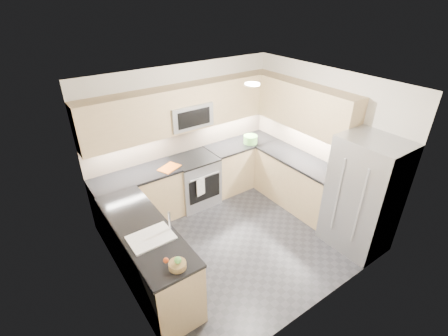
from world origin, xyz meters
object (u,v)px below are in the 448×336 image
microwave (188,115)px  refrigerator (363,196)px  utensil_bowl (250,139)px  fruit_basket (177,265)px  gas_range (195,181)px  cutting_board (169,168)px

microwave → refrigerator: size_ratio=0.42×
utensil_bowl → fruit_basket: (-2.67, -2.02, -0.04)m
gas_range → cutting_board: (-0.53, -0.09, 0.49)m
utensil_bowl → cutting_board: (-1.74, 0.01, -0.07)m
microwave → cutting_board: 0.95m
gas_range → refrigerator: (1.45, -2.43, 0.45)m
microwave → gas_range: bearing=-90.0°
gas_range → cutting_board: cutting_board is taller
microwave → fruit_basket: bearing=-123.0°
microwave → fruit_basket: size_ratio=3.95×
gas_range → utensil_bowl: 1.33m
gas_range → fruit_basket: size_ratio=4.72×
gas_range → microwave: microwave is taller
microwave → fruit_basket: 2.78m
utensil_bowl → refrigerator: bearing=-84.0°
refrigerator → cutting_board: 3.06m
utensil_bowl → cutting_board: bearing=179.7°
refrigerator → cutting_board: size_ratio=5.11×
refrigerator → utensil_bowl: refrigerator is taller
cutting_board → fruit_basket: (-0.93, -2.03, 0.03)m
refrigerator → utensil_bowl: 2.34m
refrigerator → gas_range: bearing=120.9°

